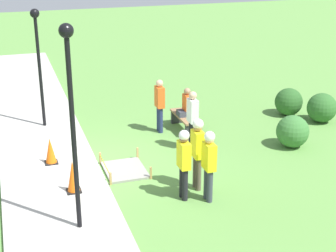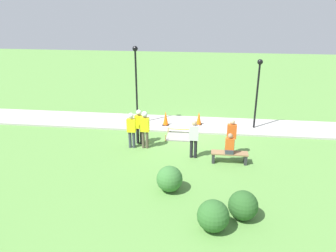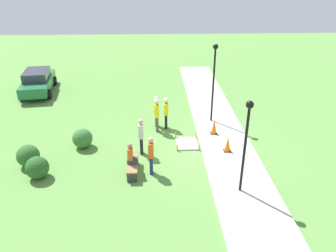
{
  "view_description": "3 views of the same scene",
  "coord_description": "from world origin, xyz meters",
  "px_view_note": "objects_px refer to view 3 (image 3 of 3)",
  "views": [
    {
      "loc": [
        12.47,
        -2.11,
        5.83
      ],
      "look_at": [
        0.76,
        1.74,
        1.18
      ],
      "focal_mm": 55.0,
      "sensor_mm": 36.0,
      "label": 1
    },
    {
      "loc": [
        -0.71,
        15.81,
        6.39
      ],
      "look_at": [
        1.09,
        1.4,
        0.9
      ],
      "focal_mm": 35.0,
      "sensor_mm": 36.0,
      "label": 2
    },
    {
      "loc": [
        -13.31,
        2.08,
        7.75
      ],
      "look_at": [
        0.7,
        1.53,
        0.95
      ],
      "focal_mm": 35.0,
      "sensor_mm": 36.0,
      "label": 3
    }
  ],
  "objects_px": {
    "parked_car_green": "(38,81)",
    "lamppost_near": "(214,73)",
    "worker_supervisor": "(156,109)",
    "person_seated_on_bench": "(131,155)",
    "traffic_cone_near_patch": "(228,144)",
    "worker_assistant": "(157,112)",
    "bystander_in_gray_shirt": "(141,135)",
    "bystander_in_orange_shirt": "(151,154)",
    "traffic_cone_far_patch": "(214,126)",
    "park_bench": "(133,166)",
    "lamppost_far": "(246,134)",
    "worker_trainee": "(166,110)"
  },
  "relations": [
    {
      "from": "bystander_in_orange_shirt",
      "to": "lamppost_far",
      "type": "bearing_deg",
      "value": -112.81
    },
    {
      "from": "park_bench",
      "to": "worker_assistant",
      "type": "bearing_deg",
      "value": -15.42
    },
    {
      "from": "bystander_in_orange_shirt",
      "to": "lamppost_near",
      "type": "distance_m",
      "value": 6.2
    },
    {
      "from": "bystander_in_orange_shirt",
      "to": "traffic_cone_far_patch",
      "type": "bearing_deg",
      "value": -43.57
    },
    {
      "from": "worker_supervisor",
      "to": "parked_car_green",
      "type": "bearing_deg",
      "value": 54.78
    },
    {
      "from": "parked_car_green",
      "to": "lamppost_near",
      "type": "bearing_deg",
      "value": -123.5
    },
    {
      "from": "park_bench",
      "to": "lamppost_near",
      "type": "distance_m",
      "value": 6.78
    },
    {
      "from": "traffic_cone_far_patch",
      "to": "lamppost_far",
      "type": "height_order",
      "value": "lamppost_far"
    },
    {
      "from": "traffic_cone_near_patch",
      "to": "lamppost_near",
      "type": "height_order",
      "value": "lamppost_near"
    },
    {
      "from": "park_bench",
      "to": "worker_supervisor",
      "type": "relative_size",
      "value": 0.9
    },
    {
      "from": "traffic_cone_far_patch",
      "to": "worker_supervisor",
      "type": "relative_size",
      "value": 0.46
    },
    {
      "from": "traffic_cone_near_patch",
      "to": "worker_trainee",
      "type": "xyz_separation_m",
      "value": [
        2.74,
        2.74,
        0.56
      ]
    },
    {
      "from": "person_seated_on_bench",
      "to": "parked_car_green",
      "type": "distance_m",
      "value": 12.25
    },
    {
      "from": "bystander_in_gray_shirt",
      "to": "lamppost_near",
      "type": "relative_size",
      "value": 0.41
    },
    {
      "from": "park_bench",
      "to": "bystander_in_gray_shirt",
      "type": "xyz_separation_m",
      "value": [
        1.54,
        -0.32,
        0.65
      ]
    },
    {
      "from": "park_bench",
      "to": "parked_car_green",
      "type": "bearing_deg",
      "value": 34.74
    },
    {
      "from": "worker_supervisor",
      "to": "lamppost_far",
      "type": "bearing_deg",
      "value": -152.21
    },
    {
      "from": "worker_supervisor",
      "to": "person_seated_on_bench",
      "type": "bearing_deg",
      "value": 166.39
    },
    {
      "from": "worker_supervisor",
      "to": "bystander_in_orange_shirt",
      "type": "bearing_deg",
      "value": 176.9
    },
    {
      "from": "lamppost_near",
      "to": "bystander_in_gray_shirt",
      "type": "bearing_deg",
      "value": 131.34
    },
    {
      "from": "bystander_in_orange_shirt",
      "to": "lamppost_far",
      "type": "relative_size",
      "value": 0.46
    },
    {
      "from": "person_seated_on_bench",
      "to": "lamppost_far",
      "type": "distance_m",
      "value": 4.79
    },
    {
      "from": "person_seated_on_bench",
      "to": "lamppost_near",
      "type": "height_order",
      "value": "lamppost_near"
    },
    {
      "from": "person_seated_on_bench",
      "to": "bystander_in_gray_shirt",
      "type": "height_order",
      "value": "bystander_in_gray_shirt"
    },
    {
      "from": "traffic_cone_far_patch",
      "to": "worker_trainee",
      "type": "height_order",
      "value": "worker_trainee"
    },
    {
      "from": "bystander_in_gray_shirt",
      "to": "lamppost_far",
      "type": "xyz_separation_m",
      "value": [
        -3.05,
        -3.84,
        1.53
      ]
    },
    {
      "from": "lamppost_near",
      "to": "parked_car_green",
      "type": "height_order",
      "value": "lamppost_near"
    },
    {
      "from": "traffic_cone_near_patch",
      "to": "worker_supervisor",
      "type": "bearing_deg",
      "value": 47.31
    },
    {
      "from": "lamppost_far",
      "to": "traffic_cone_far_patch",
      "type": "bearing_deg",
      "value": 2.64
    },
    {
      "from": "parked_car_green",
      "to": "worker_assistant",
      "type": "bearing_deg",
      "value": -135.93
    },
    {
      "from": "park_bench",
      "to": "worker_trainee",
      "type": "height_order",
      "value": "worker_trainee"
    },
    {
      "from": "worker_assistant",
      "to": "lamppost_far",
      "type": "distance_m",
      "value": 6.34
    },
    {
      "from": "person_seated_on_bench",
      "to": "parked_car_green",
      "type": "bearing_deg",
      "value": 34.62
    },
    {
      "from": "lamppost_near",
      "to": "park_bench",
      "type": "bearing_deg",
      "value": 139.97
    },
    {
      "from": "traffic_cone_near_patch",
      "to": "worker_assistant",
      "type": "xyz_separation_m",
      "value": [
        2.38,
        3.22,
        0.63
      ]
    },
    {
      "from": "traffic_cone_far_patch",
      "to": "bystander_in_gray_shirt",
      "type": "distance_m",
      "value": 4.03
    },
    {
      "from": "bystander_in_orange_shirt",
      "to": "lamppost_near",
      "type": "bearing_deg",
      "value": -33.72
    },
    {
      "from": "person_seated_on_bench",
      "to": "worker_supervisor",
      "type": "bearing_deg",
      "value": -13.61
    },
    {
      "from": "traffic_cone_far_patch",
      "to": "park_bench",
      "type": "height_order",
      "value": "traffic_cone_far_patch"
    },
    {
      "from": "worker_assistant",
      "to": "worker_supervisor",
      "type": "bearing_deg",
      "value": 3.23
    },
    {
      "from": "traffic_cone_near_patch",
      "to": "person_seated_on_bench",
      "type": "relative_size",
      "value": 0.79
    },
    {
      "from": "traffic_cone_far_patch",
      "to": "worker_supervisor",
      "type": "bearing_deg",
      "value": 67.56
    },
    {
      "from": "bystander_in_orange_shirt",
      "to": "lamppost_near",
      "type": "xyz_separation_m",
      "value": [
        4.92,
        -3.28,
        1.88
      ]
    },
    {
      "from": "bystander_in_gray_shirt",
      "to": "worker_trainee",
      "type": "bearing_deg",
      "value": -24.63
    },
    {
      "from": "worker_supervisor",
      "to": "bystander_in_gray_shirt",
      "type": "relative_size",
      "value": 0.99
    },
    {
      "from": "traffic_cone_far_patch",
      "to": "bystander_in_orange_shirt",
      "type": "xyz_separation_m",
      "value": [
        -3.33,
        3.16,
        0.46
      ]
    },
    {
      "from": "worker_trainee",
      "to": "traffic_cone_near_patch",
      "type": "bearing_deg",
      "value": -135.06
    },
    {
      "from": "traffic_cone_near_patch",
      "to": "park_bench",
      "type": "xyz_separation_m",
      "value": [
        -1.44,
        4.27,
        -0.12
      ]
    },
    {
      "from": "worker_assistant",
      "to": "parked_car_green",
      "type": "xyz_separation_m",
      "value": [
        6.29,
        8.06,
        -0.29
      ]
    },
    {
      "from": "bystander_in_orange_shirt",
      "to": "parked_car_green",
      "type": "distance_m",
      "value": 12.83
    }
  ]
}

